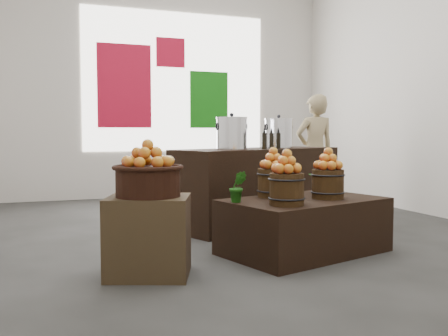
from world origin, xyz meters
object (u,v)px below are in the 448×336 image
object	(u,v)px
crate	(149,236)
counter	(259,186)
stock_pot_left	(232,134)
display_table	(304,226)
stock_pot_center	(279,134)
shopper	(315,151)
wicker_basket	(148,182)

from	to	relation	value
crate	counter	size ratio (longest dim) A/B	0.27
crate	stock_pot_left	distance (m)	2.17
display_table	stock_pot_center	xyz separation A→B (m)	(0.53, 1.64, 0.84)
stock_pot_left	shopper	distance (m)	2.13
crate	wicker_basket	bearing A→B (deg)	0.00
crate	stock_pot_left	bearing A→B (deg)	50.80
crate	shopper	bearing A→B (deg)	41.94
stock_pot_left	wicker_basket	bearing A→B (deg)	-129.20
crate	display_table	xyz separation A→B (m)	(1.50, 0.25, -0.06)
stock_pot_center	wicker_basket	bearing A→B (deg)	-137.06
counter	shopper	bearing A→B (deg)	13.09
counter	stock_pot_center	world-z (taller)	stock_pot_center
display_table	stock_pot_left	world-z (taller)	stock_pot_left
wicker_basket	counter	world-z (taller)	counter
display_table	stock_pot_center	bearing A→B (deg)	55.53
wicker_basket	stock_pot_center	xyz separation A→B (m)	(2.03, 1.89, 0.36)
counter	stock_pot_center	distance (m)	0.73
crate	wicker_basket	distance (m)	0.42
display_table	shopper	size ratio (longest dim) A/B	0.87
display_table	counter	world-z (taller)	counter
crate	shopper	distance (m)	4.12
counter	crate	bearing A→B (deg)	-157.44
shopper	crate	bearing A→B (deg)	42.56
counter	display_table	bearing A→B (deg)	-120.94
display_table	shopper	world-z (taller)	shopper
wicker_basket	stock_pot_left	size ratio (longest dim) A/B	1.42
shopper	stock_pot_left	bearing A→B (deg)	34.10
crate	shopper	world-z (taller)	shopper
stock_pot_left	shopper	bearing A→B (deg)	33.48
stock_pot_left	stock_pot_center	xyz separation A→B (m)	(0.75, 0.32, 0.00)
stock_pot_left	shopper	size ratio (longest dim) A/B	0.21
stock_pot_center	counter	bearing A→B (deg)	-156.78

